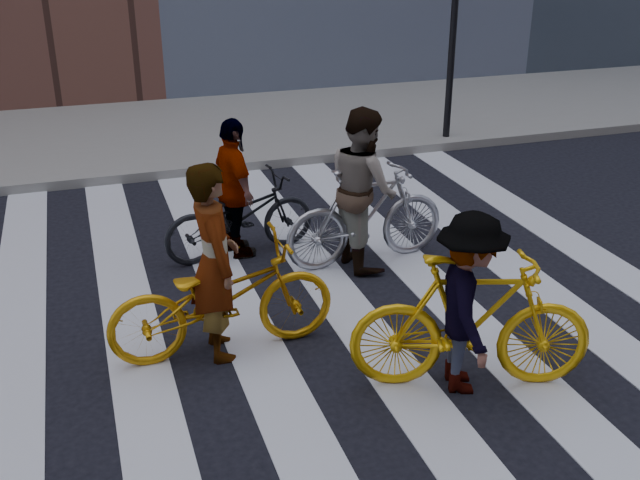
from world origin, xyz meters
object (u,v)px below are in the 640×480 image
rider_rear (234,189)px  rider_mid (363,188)px  bike_yellow_left (222,298)px  bike_dark_rear (240,216)px  bike_yellow_right (471,322)px  traffic_signal (457,15)px  rider_right (468,304)px  rider_left (215,262)px  bike_silver_mid (366,215)px

rider_rear → rider_mid: bearing=-125.9°
bike_yellow_left → rider_rear: 2.22m
bike_dark_rear → bike_yellow_right: bearing=-168.3°
traffic_signal → bike_yellow_right: bearing=-116.0°
bike_yellow_left → rider_mid: 2.45m
rider_rear → rider_right: bearing=-168.3°
rider_right → bike_yellow_left: bearing=74.3°
bike_yellow_right → rider_rear: size_ratio=1.23×
rider_left → bike_silver_mid: bearing=-56.3°
traffic_signal → rider_rear: size_ratio=1.95×
bike_yellow_left → rider_mid: bearing=-55.0°
rider_right → rider_left: bearing=75.0°
rider_left → bike_yellow_left: bearing=-91.2°
bike_dark_rear → rider_rear: rider_rear is taller
rider_left → rider_right: 2.28m
bike_silver_mid → rider_right: bearing=173.3°
rider_mid → bike_silver_mid: bearing=-93.8°
rider_right → rider_rear: size_ratio=0.96×
traffic_signal → rider_left: size_ratio=1.76×
rider_rear → traffic_signal: bearing=-62.5°
bike_yellow_left → bike_silver_mid: bike_silver_mid is taller
traffic_signal → rider_rear: (-4.65, -3.45, -1.43)m
rider_mid → rider_left: bearing=121.8°
bike_dark_rear → rider_right: (1.22, -3.34, 0.32)m
bike_yellow_right → traffic_signal: bearing=-8.3°
bike_yellow_right → rider_right: 0.19m
traffic_signal → bike_dark_rear: bearing=-143.1°
bike_dark_rear → rider_mid: 1.54m
bike_silver_mid → rider_mid: rider_mid is taller
bike_yellow_left → rider_right: 2.25m
bike_dark_rear → rider_left: bearing=152.7°
bike_silver_mid → rider_left: size_ratio=1.06×
traffic_signal → bike_yellow_left: bearing=-133.2°
bike_silver_mid → rider_rear: size_ratio=1.17×
rider_left → rider_rear: (0.64, 2.12, -0.09)m
traffic_signal → bike_yellow_right: traffic_signal is taller
bike_silver_mid → bike_dark_rear: 1.53m
bike_silver_mid → rider_right: rider_right is taller
bike_yellow_left → bike_silver_mid: (2.00, 1.43, 0.04)m
bike_yellow_right → bike_dark_rear: bearing=38.6°
traffic_signal → bike_yellow_left: size_ratio=1.56×
traffic_signal → bike_silver_mid: 5.52m
bike_silver_mid → bike_dark_rear: bearing=59.5°
bike_yellow_right → bike_dark_rear: 3.58m
bike_yellow_right → bike_dark_rear: bike_yellow_right is taller
traffic_signal → bike_yellow_left: traffic_signal is taller
traffic_signal → bike_silver_mid: size_ratio=1.66×
bike_dark_rear → bike_silver_mid: bearing=-125.9°
bike_yellow_right → rider_rear: 3.60m
bike_silver_mid → rider_right: (-0.13, -2.66, 0.21)m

